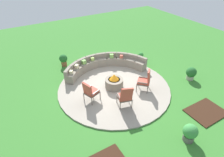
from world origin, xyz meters
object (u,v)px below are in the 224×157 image
(lounge_chair_front_right, at_px, (125,96))
(potted_plant_0, at_px, (191,73))
(potted_plant_2, at_px, (190,133))
(potted_plant_1, at_px, (141,56))
(fire_pit, at_px, (114,82))
(lounge_chair_back_left, at_px, (145,80))
(curved_stone_bench, at_px, (104,64))
(lounge_chair_front_left, at_px, (90,91))
(potted_plant_3, at_px, (63,60))

(lounge_chair_front_right, distance_m, potted_plant_0, 4.19)
(potted_plant_2, bearing_deg, potted_plant_1, 68.93)
(potted_plant_1, xyz_separation_m, potted_plant_2, (-2.14, -5.56, 0.07))
(fire_pit, distance_m, lounge_chair_back_left, 1.50)
(curved_stone_bench, xyz_separation_m, lounge_chair_front_left, (-1.81, -2.11, 0.24))
(lounge_chair_back_left, bearing_deg, curved_stone_bench, 62.01)
(lounge_chair_front_right, height_order, potted_plant_3, lounge_chair_front_right)
(fire_pit, distance_m, lounge_chair_front_right, 1.50)
(fire_pit, bearing_deg, potted_plant_2, -80.49)
(curved_stone_bench, xyz_separation_m, potted_plant_1, (2.44, -0.23, -0.04))
(potted_plant_3, bearing_deg, potted_plant_0, -42.17)
(lounge_chair_back_left, xyz_separation_m, potted_plant_1, (1.67, 2.45, -0.30))
(fire_pit, relative_size, lounge_chair_back_left, 0.80)
(potted_plant_0, bearing_deg, potted_plant_2, -140.04)
(lounge_chair_front_left, distance_m, potted_plant_1, 4.65)
(lounge_chair_front_right, xyz_separation_m, potted_plant_0, (4.18, 0.07, -0.25))
(lounge_chair_front_right, relative_size, potted_plant_0, 1.58)
(potted_plant_3, bearing_deg, potted_plant_2, -74.47)
(lounge_chair_back_left, distance_m, potted_plant_1, 2.98)
(lounge_chair_front_left, distance_m, lounge_chair_back_left, 2.64)
(fire_pit, bearing_deg, lounge_chair_front_right, -102.83)
(curved_stone_bench, height_order, lounge_chair_back_left, lounge_chair_back_left)
(lounge_chair_front_left, bearing_deg, potted_plant_0, 59.57)
(lounge_chair_front_right, bearing_deg, potted_plant_2, -52.70)
(curved_stone_bench, bearing_deg, fire_pit, -102.17)
(potted_plant_2, height_order, potted_plant_3, potted_plant_2)
(potted_plant_0, distance_m, potted_plant_1, 3.08)
(potted_plant_2, bearing_deg, lounge_chair_front_left, 119.72)
(potted_plant_0, height_order, potted_plant_1, potted_plant_0)
(potted_plant_2, bearing_deg, lounge_chair_back_left, 81.37)
(potted_plant_2, distance_m, potted_plant_3, 7.69)
(lounge_chair_back_left, bearing_deg, potted_plant_2, -142.57)
(lounge_chair_back_left, relative_size, potted_plant_0, 1.61)
(lounge_chair_front_right, relative_size, potted_plant_2, 1.52)
(curved_stone_bench, bearing_deg, potted_plant_1, -5.47)
(lounge_chair_front_right, bearing_deg, potted_plant_1, 59.48)
(curved_stone_bench, relative_size, potted_plant_2, 6.21)
(fire_pit, distance_m, potted_plant_1, 3.20)
(fire_pit, bearing_deg, lounge_chair_front_left, -166.36)
(lounge_chair_back_left, distance_m, potted_plant_3, 5.00)
(lounge_chair_front_right, distance_m, potted_plant_1, 4.33)
(fire_pit, bearing_deg, potted_plant_1, 28.43)
(fire_pit, height_order, potted_plant_3, fire_pit)
(potted_plant_1, distance_m, potted_plant_2, 5.96)
(lounge_chair_front_right, bearing_deg, potted_plant_3, 118.59)
(potted_plant_0, bearing_deg, lounge_chair_front_left, 169.05)
(curved_stone_bench, bearing_deg, potted_plant_2, -87.07)
(lounge_chair_front_left, xyz_separation_m, potted_plant_0, (5.29, -1.02, -0.23))
(curved_stone_bench, relative_size, potted_plant_1, 7.72)
(lounge_chair_front_left, height_order, potted_plant_2, lounge_chair_front_left)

